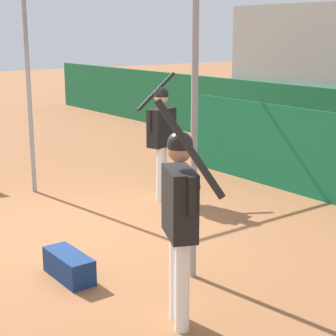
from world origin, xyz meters
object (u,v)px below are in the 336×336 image
at_px(player_batter, 161,132).
at_px(player_waiting, 180,211).
at_px(baseball, 179,223).
at_px(equipment_bag, 69,266).

height_order(player_batter, player_waiting, player_waiting).
distance_m(player_batter, player_waiting, 3.99).
bearing_deg(baseball, player_batter, 153.71).
bearing_deg(baseball, player_waiting, -37.91).
relative_size(player_waiting, equipment_bag, 2.97).
xyz_separation_m(player_batter, player_waiting, (3.31, -2.23, 0.02)).
relative_size(player_batter, baseball, 26.12).
bearing_deg(player_batter, player_waiting, -139.83).
height_order(player_batter, equipment_bag, player_batter).
relative_size(player_batter, equipment_bag, 2.76).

